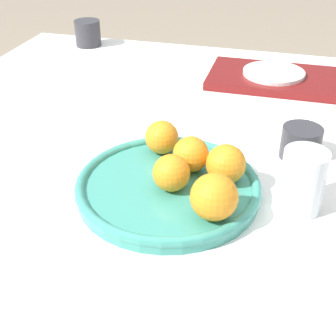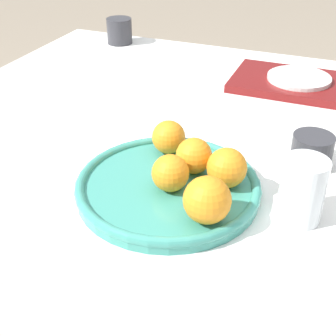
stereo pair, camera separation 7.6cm
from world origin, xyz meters
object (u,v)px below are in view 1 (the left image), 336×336
object	(u,v)px
orange_1	(171,173)
orange_3	(162,137)
fruit_platter	(168,186)
orange_0	(214,197)
side_plate	(274,73)
orange_2	(189,154)
orange_4	(226,164)
water_glass	(302,181)
cup_0	(301,143)
serving_tray	(273,78)
cup_3	(88,33)

from	to	relation	value
orange_1	orange_3	distance (m)	0.12
fruit_platter	orange_0	distance (m)	0.12
orange_3	side_plate	xyz separation A→B (m)	(0.17, 0.45, -0.02)
fruit_platter	orange_1	size ratio (longest dim) A/B	5.07
side_plate	orange_3	bearing A→B (deg)	-110.80
orange_2	orange_4	distance (m)	0.07
orange_2	water_glass	xyz separation A→B (m)	(0.19, -0.04, 0.00)
orange_4	side_plate	size ratio (longest dim) A/B	0.42
orange_3	side_plate	bearing A→B (deg)	69.20
orange_0	side_plate	size ratio (longest dim) A/B	0.46
side_plate	orange_1	bearing A→B (deg)	-102.41
orange_2	cup_0	xyz separation A→B (m)	(0.19, 0.13, -0.02)
water_glass	side_plate	distance (m)	0.54
fruit_platter	cup_0	bearing A→B (deg)	40.72
fruit_platter	water_glass	world-z (taller)	water_glass
orange_3	serving_tray	xyz separation A→B (m)	(0.17, 0.45, -0.04)
orange_4	serving_tray	xyz separation A→B (m)	(0.04, 0.51, -0.04)
orange_0	cup_0	size ratio (longest dim) A/B	0.96
fruit_platter	cup_3	xyz separation A→B (m)	(-0.45, 0.70, 0.02)
orange_2	fruit_platter	bearing A→B (deg)	-113.98
side_plate	orange_0	bearing A→B (deg)	-94.04
orange_3	serving_tray	bearing A→B (deg)	69.20
orange_0	orange_3	bearing A→B (deg)	127.57
fruit_platter	orange_4	bearing A→B (deg)	20.47
orange_1	side_plate	size ratio (longest dim) A/B	0.39
orange_0	orange_1	bearing A→B (deg)	145.61
fruit_platter	serving_tray	size ratio (longest dim) A/B	0.95
orange_4	side_plate	world-z (taller)	orange_4
orange_1	cup_0	xyz separation A→B (m)	(0.20, 0.19, -0.02)
fruit_platter	cup_0	xyz separation A→B (m)	(0.21, 0.18, 0.02)
cup_3	orange_1	bearing A→B (deg)	-57.41
orange_0	cup_0	distance (m)	0.27
orange_3	water_glass	size ratio (longest dim) A/B	0.59
orange_2	serving_tray	distance (m)	0.51
serving_tray	side_plate	xyz separation A→B (m)	(0.00, 0.00, 0.02)
fruit_platter	serving_tray	xyz separation A→B (m)	(0.13, 0.54, -0.00)
orange_3	cup_0	size ratio (longest dim) A/B	0.82
water_glass	serving_tray	distance (m)	0.54
fruit_platter	cup_3	distance (m)	0.83
fruit_platter	orange_3	bearing A→B (deg)	111.31
orange_4	cup_0	bearing A→B (deg)	50.82
water_glass	cup_3	distance (m)	0.95
orange_0	orange_2	distance (m)	0.14
orange_3	orange_4	size ratio (longest dim) A/B	0.93
orange_0	orange_4	world-z (taller)	orange_0
orange_2	orange_3	distance (m)	0.08
fruit_platter	orange_1	xyz separation A→B (m)	(0.01, -0.01, 0.04)
serving_tray	cup_3	bearing A→B (deg)	165.04
orange_1	cup_0	distance (m)	0.28
orange_2	cup_0	bearing A→B (deg)	34.44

